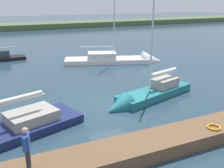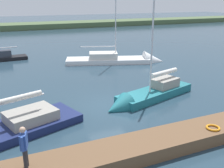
% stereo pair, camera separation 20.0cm
% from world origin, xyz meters
% --- Properties ---
extents(ground_plane, '(200.00, 200.00, 0.00)m').
position_xyz_m(ground_plane, '(0.00, 0.00, 0.00)').
color(ground_plane, '#263D4C').
extents(far_shoreline, '(180.00, 8.00, 2.40)m').
position_xyz_m(far_shoreline, '(0.00, -49.15, 0.00)').
color(far_shoreline, '#4C603D').
rests_on(far_shoreline, ground_plane).
extents(dock_pier, '(26.24, 1.81, 0.61)m').
position_xyz_m(dock_pier, '(0.00, 5.52, 0.31)').
color(dock_pier, brown).
rests_on(dock_pier, ground_plane).
extents(life_ring_buoy, '(0.66, 0.66, 0.10)m').
position_xyz_m(life_ring_buoy, '(-2.67, 5.88, 0.66)').
color(life_ring_buoy, orange).
rests_on(life_ring_buoy, dock_pier).
extents(sailboat_near_dock, '(7.37, 3.65, 8.20)m').
position_xyz_m(sailboat_near_dock, '(-2.49, 0.13, 0.20)').
color(sailboat_near_dock, '#1E6B75').
rests_on(sailboat_near_dock, ground_plane).
extents(sailboat_outer_mooring, '(10.48, 5.53, 12.02)m').
position_xyz_m(sailboat_outer_mooring, '(-5.88, -10.29, 0.15)').
color(sailboat_outer_mooring, white).
rests_on(sailboat_outer_mooring, ground_plane).
extents(person_on_dock, '(0.32, 0.61, 1.63)m').
position_xyz_m(person_on_dock, '(5.72, 5.44, 1.55)').
color(person_on_dock, '#28282D').
rests_on(person_on_dock, dock_pier).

